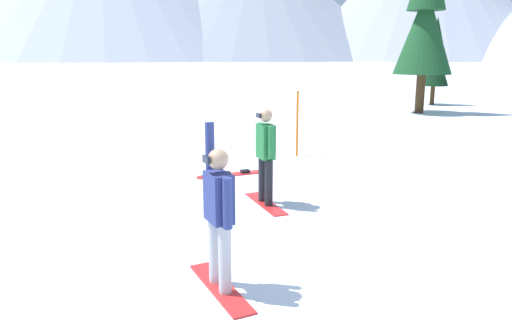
% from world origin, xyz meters
% --- Properties ---
extents(ground_plane, '(800.00, 800.00, 0.00)m').
position_xyz_m(ground_plane, '(0.00, 0.00, 0.00)').
color(ground_plane, silver).
extents(snowboarder_foreground, '(1.04, 1.38, 1.98)m').
position_xyz_m(snowboarder_foreground, '(-2.38, -0.79, 0.93)').
color(snowboarder_foreground, red).
rests_on(snowboarder_foreground, ground_plane).
extents(snowboarder_midground, '(0.95, 1.46, 1.79)m').
position_xyz_m(snowboarder_midground, '(-2.21, 2.64, 0.95)').
color(snowboarder_midground, red).
rests_on(snowboarder_midground, ground_plane).
extents(loose_snowboard_near_right, '(1.77, 1.21, 0.09)m').
position_xyz_m(loose_snowboard_near_right, '(-3.15, 4.85, 0.02)').
color(loose_snowboard_near_right, red).
rests_on(loose_snowboard_near_right, ground_plane).
extents(trail_marker_pole, '(0.06, 0.06, 1.79)m').
position_xyz_m(trail_marker_pole, '(-1.83, 7.16, 0.90)').
color(trail_marker_pole, orange).
rests_on(trail_marker_pole, ground_plane).
extents(pine_tree_tall, '(1.60, 1.60, 4.77)m').
position_xyz_m(pine_tree_tall, '(5.06, 22.43, 2.60)').
color(pine_tree_tall, '#472D19').
rests_on(pine_tree_tall, ground_plane).
extents(pine_tree_broad, '(2.69, 2.69, 8.35)m').
position_xyz_m(pine_tree_broad, '(3.55, 18.23, 4.54)').
color(pine_tree_broad, '#472D19').
rests_on(pine_tree_broad, ground_plane).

